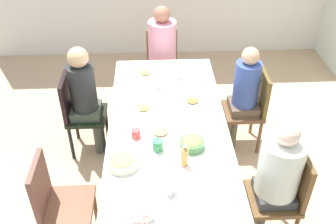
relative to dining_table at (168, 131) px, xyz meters
The scene contains 24 objects.
ground_plane 0.69m from the dining_table, ahead, with size 6.78×6.78×0.00m, color tan.
dining_table is the anchor object (origin of this frame).
chair_0 1.10m from the dining_table, 123.57° to the left, with size 0.40×0.40×0.90m.
person_0 1.01m from the dining_table, 126.49° to the left, with size 0.30×0.30×1.19m.
chair_1 1.10m from the dining_table, 56.43° to the right, with size 0.40×0.40×0.90m.
chair_2 1.10m from the dining_table, 123.57° to the right, with size 0.40×0.40×0.90m.
person_2 1.01m from the dining_table, 126.45° to the right, with size 0.30×0.30×1.23m.
chair_3 1.10m from the dining_table, 56.43° to the left, with size 0.40×0.40×0.90m.
person_3 1.01m from the dining_table, 53.65° to the left, with size 0.34×0.34×1.21m.
chair_4 1.59m from the dining_table, behind, with size 0.40×0.40×0.90m.
person_4 1.49m from the dining_table, behind, with size 0.33×0.33×1.27m.
plate_0 0.34m from the dining_table, 138.97° to the right, with size 0.22×0.22×0.04m.
plate_1 0.43m from the dining_table, 143.68° to the left, with size 0.21×0.21×0.04m.
plate_2 0.15m from the dining_table, 31.61° to the right, with size 0.24×0.24×0.04m.
plate_3 0.92m from the dining_table, 167.31° to the right, with size 0.22×0.22×0.04m.
bowl_0 0.37m from the dining_table, 31.68° to the left, with size 0.20×0.20×0.09m.
bowl_1 0.62m from the dining_table, 37.68° to the right, with size 0.24×0.24×0.08m.
cup_0 1.02m from the dining_table, 10.68° to the right, with size 0.12×0.08×0.09m.
cup_1 0.82m from the dining_table, behind, with size 0.12×0.08×0.08m.
cup_2 0.35m from the dining_table, 17.51° to the right, with size 0.12×0.09×0.10m.
cup_3 0.78m from the dining_table, ahead, with size 0.12×0.09×0.09m.
cup_4 0.33m from the dining_table, 62.17° to the right, with size 0.11×0.08×0.08m.
bottle_0 0.53m from the dining_table, 11.94° to the left, with size 0.06×0.06×0.20m.
bottle_1 0.65m from the dining_table, behind, with size 0.07×0.07×0.26m.
Camera 1 is at (2.66, -0.12, 2.87)m, focal length 41.13 mm.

